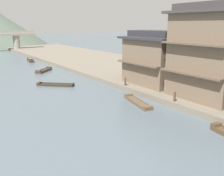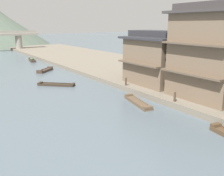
{
  "view_description": "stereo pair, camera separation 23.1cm",
  "coord_description": "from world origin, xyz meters",
  "px_view_note": "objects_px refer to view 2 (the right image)",
  "views": [
    {
      "loc": [
        -10.05,
        1.87,
        7.44
      ],
      "look_at": [
        2.54,
        19.89,
        1.67
      ],
      "focal_mm": 39.12,
      "sensor_mm": 36.0,
      "label": 1
    },
    {
      "loc": [
        -9.86,
        1.74,
        7.44
      ],
      "look_at": [
        2.54,
        19.89,
        1.67
      ],
      "focal_mm": 39.12,
      "sensor_mm": 36.0,
      "label": 2
    }
  ],
  "objects_px": {
    "boat_midriver_drifting": "(32,60)",
    "mooring_post_dock_mid": "(175,97)",
    "boat_moored_third": "(56,85)",
    "house_waterfront_tall": "(210,53)",
    "mooring_post_dock_far": "(126,82)",
    "boat_moored_nearest": "(138,102)",
    "boat_moored_far": "(45,70)",
    "house_waterfront_narrow": "(158,58)"
  },
  "relations": [
    {
      "from": "boat_moored_nearest",
      "to": "boat_moored_far",
      "type": "bearing_deg",
      "value": 94.53
    },
    {
      "from": "boat_midriver_drifting",
      "to": "boat_moored_far",
      "type": "bearing_deg",
      "value": -97.75
    },
    {
      "from": "boat_moored_nearest",
      "to": "house_waterfront_tall",
      "type": "height_order",
      "value": "house_waterfront_tall"
    },
    {
      "from": "boat_midriver_drifting",
      "to": "house_waterfront_narrow",
      "type": "distance_m",
      "value": 31.12
    },
    {
      "from": "mooring_post_dock_mid",
      "to": "house_waterfront_narrow",
      "type": "bearing_deg",
      "value": 58.2
    },
    {
      "from": "house_waterfront_tall",
      "to": "mooring_post_dock_mid",
      "type": "height_order",
      "value": "house_waterfront_tall"
    },
    {
      "from": "boat_moored_far",
      "to": "boat_midriver_drifting",
      "type": "bearing_deg",
      "value": 82.25
    },
    {
      "from": "boat_moored_nearest",
      "to": "boat_moored_far",
      "type": "height_order",
      "value": "boat_moored_far"
    },
    {
      "from": "boat_moored_far",
      "to": "house_waterfront_tall",
      "type": "bearing_deg",
      "value": -73.9
    },
    {
      "from": "house_waterfront_tall",
      "to": "mooring_post_dock_far",
      "type": "bearing_deg",
      "value": 113.09
    },
    {
      "from": "mooring_post_dock_mid",
      "to": "boat_moored_third",
      "type": "bearing_deg",
      "value": 112.22
    },
    {
      "from": "boat_midriver_drifting",
      "to": "mooring_post_dock_far",
      "type": "distance_m",
      "value": 29.39
    },
    {
      "from": "house_waterfront_tall",
      "to": "mooring_post_dock_mid",
      "type": "relative_size",
      "value": 9.77
    },
    {
      "from": "boat_midriver_drifting",
      "to": "mooring_post_dock_mid",
      "type": "distance_m",
      "value": 36.68
    },
    {
      "from": "boat_moored_third",
      "to": "boat_moored_far",
      "type": "relative_size",
      "value": 1.16
    },
    {
      "from": "boat_midriver_drifting",
      "to": "mooring_post_dock_far",
      "type": "xyz_separation_m",
      "value": [
        1.98,
        -29.31,
        0.78
      ]
    },
    {
      "from": "mooring_post_dock_mid",
      "to": "boat_moored_nearest",
      "type": "bearing_deg",
      "value": 126.01
    },
    {
      "from": "boat_moored_third",
      "to": "house_waterfront_tall",
      "type": "relative_size",
      "value": 0.46
    },
    {
      "from": "boat_midriver_drifting",
      "to": "mooring_post_dock_mid",
      "type": "height_order",
      "value": "mooring_post_dock_mid"
    },
    {
      "from": "house_waterfront_tall",
      "to": "mooring_post_dock_far",
      "type": "height_order",
      "value": "house_waterfront_tall"
    },
    {
      "from": "house_waterfront_tall",
      "to": "boat_moored_third",
      "type": "bearing_deg",
      "value": 121.77
    },
    {
      "from": "house_waterfront_narrow",
      "to": "mooring_post_dock_mid",
      "type": "bearing_deg",
      "value": -121.8
    },
    {
      "from": "mooring_post_dock_far",
      "to": "boat_moored_third",
      "type": "bearing_deg",
      "value": 130.36
    },
    {
      "from": "boat_moored_far",
      "to": "house_waterfront_tall",
      "type": "relative_size",
      "value": 0.4
    },
    {
      "from": "boat_moored_nearest",
      "to": "boat_moored_far",
      "type": "relative_size",
      "value": 1.31
    },
    {
      "from": "mooring_post_dock_mid",
      "to": "mooring_post_dock_far",
      "type": "height_order",
      "value": "mooring_post_dock_far"
    },
    {
      "from": "house_waterfront_narrow",
      "to": "boat_moored_third",
      "type": "bearing_deg",
      "value": 140.83
    },
    {
      "from": "boat_moored_nearest",
      "to": "house_waterfront_tall",
      "type": "distance_m",
      "value": 8.07
    },
    {
      "from": "boat_moored_far",
      "to": "boat_midriver_drifting",
      "type": "relative_size",
      "value": 0.8
    },
    {
      "from": "boat_moored_nearest",
      "to": "mooring_post_dock_mid",
      "type": "height_order",
      "value": "mooring_post_dock_mid"
    },
    {
      "from": "house_waterfront_tall",
      "to": "mooring_post_dock_far",
      "type": "xyz_separation_m",
      "value": [
        -3.45,
        8.08,
        -3.85
      ]
    },
    {
      "from": "boat_moored_third",
      "to": "mooring_post_dock_far",
      "type": "xyz_separation_m",
      "value": [
        5.75,
        -6.76,
        0.93
      ]
    },
    {
      "from": "boat_moored_nearest",
      "to": "house_waterfront_tall",
      "type": "relative_size",
      "value": 0.52
    },
    {
      "from": "boat_midriver_drifting",
      "to": "mooring_post_dock_far",
      "type": "relative_size",
      "value": 4.78
    },
    {
      "from": "boat_midriver_drifting",
      "to": "boat_moored_nearest",
      "type": "bearing_deg",
      "value": -90.07
    },
    {
      "from": "house_waterfront_narrow",
      "to": "mooring_post_dock_mid",
      "type": "relative_size",
      "value": 8.2
    },
    {
      "from": "boat_moored_nearest",
      "to": "mooring_post_dock_mid",
      "type": "bearing_deg",
      "value": -53.99
    },
    {
      "from": "boat_moored_third",
      "to": "house_waterfront_narrow",
      "type": "height_order",
      "value": "house_waterfront_narrow"
    },
    {
      "from": "boat_moored_third",
      "to": "house_waterfront_narrow",
      "type": "bearing_deg",
      "value": -39.17
    },
    {
      "from": "boat_moored_third",
      "to": "mooring_post_dock_mid",
      "type": "height_order",
      "value": "mooring_post_dock_mid"
    },
    {
      "from": "house_waterfront_narrow",
      "to": "mooring_post_dock_far",
      "type": "relative_size",
      "value": 8.09
    },
    {
      "from": "boat_moored_third",
      "to": "mooring_post_dock_far",
      "type": "relative_size",
      "value": 4.44
    }
  ]
}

